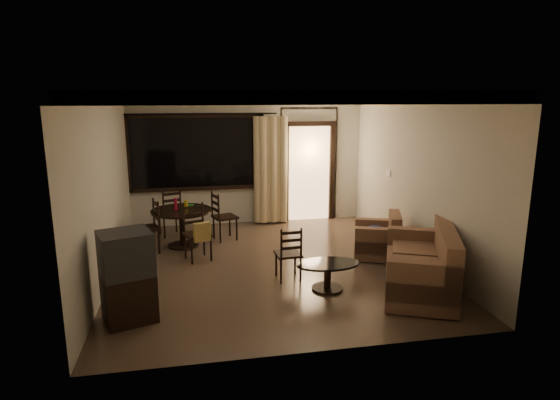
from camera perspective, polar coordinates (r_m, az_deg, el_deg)
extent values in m
plane|color=#7F6651|center=(7.84, -1.22, -7.91)|extent=(5.50, 5.50, 0.00)
plane|color=beige|center=(10.15, -3.88, 4.97)|extent=(5.00, 0.00, 5.00)
plane|color=beige|center=(4.84, 4.22, -3.60)|extent=(5.00, 0.00, 5.00)
plane|color=beige|center=(7.47, -20.54, 1.41)|extent=(0.00, 5.50, 5.50)
plane|color=beige|center=(8.25, 16.13, 2.72)|extent=(0.00, 5.50, 5.50)
plane|color=white|center=(7.34, -1.32, 13.02)|extent=(5.50, 5.50, 0.00)
cube|color=black|center=(10.03, -10.16, 5.71)|extent=(2.70, 0.04, 1.45)
cylinder|color=black|center=(9.88, -9.74, 10.31)|extent=(3.20, 0.03, 0.03)
cube|color=#FFC684|center=(10.41, 3.58, 3.22)|extent=(0.91, 0.03, 2.08)
cube|color=white|center=(9.19, 13.08, 3.23)|extent=(0.02, 0.18, 0.12)
cylinder|color=black|center=(7.34, -1.32, 12.55)|extent=(0.03, 0.03, 0.12)
cylinder|color=black|center=(7.34, -1.32, 11.85)|extent=(0.16, 0.16, 0.08)
cylinder|color=black|center=(8.78, -11.91, -1.29)|extent=(1.11, 1.11, 0.04)
cylinder|color=black|center=(8.87, -11.81, -3.38)|extent=(0.11, 0.11, 0.65)
cylinder|color=black|center=(8.96, -11.72, -5.41)|extent=(0.56, 0.56, 0.03)
cylinder|color=maroon|center=(8.77, -12.62, -0.47)|extent=(0.06, 0.06, 0.22)
cylinder|color=#B69A13|center=(8.74, -11.38, -0.59)|extent=(0.06, 0.06, 0.18)
cube|color=#247A28|center=(8.93, -10.89, -0.71)|extent=(0.14, 0.10, 0.05)
cube|color=black|center=(8.62, -16.01, -3.34)|extent=(0.53, 0.53, 0.04)
cube|color=black|center=(9.11, -6.74, -2.07)|extent=(0.53, 0.53, 0.04)
cube|color=black|center=(8.06, -10.02, -4.14)|extent=(0.53, 0.53, 0.04)
cube|color=tan|center=(7.82, -9.49, -3.88)|extent=(0.29, 0.16, 0.32)
cube|color=black|center=(9.58, -13.28, -1.59)|extent=(0.53, 0.53, 0.04)
cube|color=black|center=(6.22, -17.94, -11.20)|extent=(0.74, 0.71, 0.61)
cube|color=black|center=(6.02, -18.31, -6.19)|extent=(0.74, 0.71, 0.54)
cube|color=black|center=(6.08, -15.51, -5.81)|extent=(0.16, 0.41, 0.37)
cube|color=#3F281D|center=(7.03, 16.57, -8.86)|extent=(1.54, 1.94, 0.43)
cube|color=#3F281D|center=(6.95, 19.64, -6.24)|extent=(0.90, 1.66, 0.70)
cube|color=#3F281D|center=(6.25, 17.06, -9.55)|extent=(0.91, 0.55, 0.54)
cube|color=#3F281D|center=(7.68, 16.37, -5.31)|extent=(0.91, 0.55, 0.54)
cube|color=#3F281D|center=(6.94, 16.25, -6.95)|extent=(1.20, 1.64, 0.13)
cube|color=#3F281D|center=(8.33, 11.69, -5.49)|extent=(0.97, 0.97, 0.36)
cube|color=#3F281D|center=(8.26, 13.79, -3.61)|extent=(0.43, 0.77, 0.58)
cube|color=#3F281D|center=(7.99, 11.81, -4.93)|extent=(0.77, 0.41, 0.45)
cube|color=#3F281D|center=(8.57, 11.68, -3.74)|extent=(0.77, 0.41, 0.45)
cube|color=#3F281D|center=(8.27, 11.44, -4.13)|extent=(0.70, 0.73, 0.11)
ellipsoid|color=navy|center=(8.24, 11.47, -3.44)|extent=(0.32, 0.27, 0.09)
ellipsoid|color=black|center=(6.80, 5.84, -7.76)|extent=(0.92, 0.55, 0.03)
cylinder|color=black|center=(6.87, 5.81, -9.28)|extent=(0.10, 0.10, 0.37)
cylinder|color=black|center=(6.94, 5.77, -10.64)|extent=(0.45, 0.45, 0.03)
cube|color=black|center=(7.13, 1.01, -6.59)|extent=(0.40, 0.40, 0.04)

